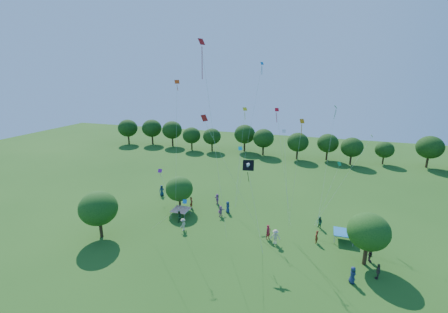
% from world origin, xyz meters
% --- Properties ---
extents(near_tree_west, '(4.43, 4.43, 5.72)m').
position_xyz_m(near_tree_west, '(-15.03, 12.77, 3.72)').
color(near_tree_west, '#422B19').
rests_on(near_tree_west, ground).
extents(near_tree_north, '(3.87, 3.87, 4.83)m').
position_xyz_m(near_tree_north, '(-9.52, 22.64, 3.08)').
color(near_tree_north, '#422B19').
rests_on(near_tree_north, ground).
extents(near_tree_east, '(4.11, 4.11, 5.58)m').
position_xyz_m(near_tree_east, '(14.25, 16.80, 3.72)').
color(near_tree_east, '#422B19').
rests_on(near_tree_east, ground).
extents(treeline, '(88.01, 8.77, 6.77)m').
position_xyz_m(treeline, '(-1.73, 55.43, 4.09)').
color(treeline, '#422B19').
rests_on(treeline, ground).
extents(tent_red_stripe, '(2.20, 2.20, 1.10)m').
position_xyz_m(tent_red_stripe, '(-8.29, 20.43, 1.04)').
color(tent_red_stripe, '#E6461B').
rests_on(tent_red_stripe, ground).
extents(tent_blue, '(2.20, 2.20, 1.10)m').
position_xyz_m(tent_blue, '(12.41, 20.90, 1.04)').
color(tent_blue, '#1A67AA').
rests_on(tent_blue, ground).
extents(crowd_person_0, '(0.71, 0.92, 1.64)m').
position_xyz_m(crowd_person_0, '(-2.61, 23.64, 0.82)').
color(crowd_person_0, navy).
rests_on(crowd_person_0, ground).
extents(crowd_person_1, '(0.51, 0.65, 1.54)m').
position_xyz_m(crowd_person_1, '(9.44, 19.40, 0.77)').
color(crowd_person_1, maroon).
rests_on(crowd_person_1, ground).
extents(crowd_person_2, '(0.87, 0.86, 1.61)m').
position_xyz_m(crowd_person_2, '(-7.85, 18.97, 0.80)').
color(crowd_person_2, '#204C26').
rests_on(crowd_person_2, ground).
extents(crowd_person_3, '(0.64, 1.11, 1.59)m').
position_xyz_m(crowd_person_3, '(-6.39, 17.18, 0.80)').
color(crowd_person_3, '#BCB097').
rests_on(crowd_person_3, ground).
extents(crowd_person_4, '(0.67, 1.02, 1.60)m').
position_xyz_m(crowd_person_4, '(15.17, 14.72, 0.80)').
color(crowd_person_4, '#3D3731').
rests_on(crowd_person_4, ground).
extents(crowd_person_5, '(1.32, 1.51, 1.59)m').
position_xyz_m(crowd_person_5, '(-4.94, 25.82, 0.80)').
color(crowd_person_5, '#A460A2').
rests_on(crowd_person_5, ground).
extents(crowd_person_6, '(0.94, 0.90, 1.71)m').
position_xyz_m(crowd_person_6, '(-14.42, 26.10, 0.86)').
color(crowd_person_6, '#1A304E').
rests_on(crowd_person_6, ground).
extents(crowd_person_7, '(0.76, 0.80, 1.81)m').
position_xyz_m(crowd_person_7, '(4.01, 18.46, 0.90)').
color(crowd_person_7, maroon).
rests_on(crowd_person_7, ground).
extents(crowd_person_8, '(0.82, 0.87, 1.58)m').
position_xyz_m(crowd_person_8, '(9.70, 23.00, 0.79)').
color(crowd_person_8, '#29613E').
rests_on(crowd_person_8, ground).
extents(crowd_person_9, '(1.20, 0.61, 1.78)m').
position_xyz_m(crowd_person_9, '(4.96, 17.72, 0.89)').
color(crowd_person_9, beige).
rests_on(crowd_person_9, ground).
extents(crowd_person_10, '(0.62, 1.07, 1.71)m').
position_xyz_m(crowd_person_10, '(14.83, 17.42, 0.86)').
color(crowd_person_10, '#433C36').
rests_on(crowd_person_10, ground).
extents(crowd_person_11, '(0.90, 1.51, 1.53)m').
position_xyz_m(crowd_person_11, '(-3.17, 22.22, 0.76)').
color(crowd_person_11, '#A05D8D').
rests_on(crowd_person_11, ground).
extents(crowd_person_12, '(0.69, 0.93, 1.68)m').
position_xyz_m(crowd_person_12, '(12.81, 13.33, 0.84)').
color(crowd_person_12, navy).
rests_on(crowd_person_12, ground).
extents(crowd_person_13, '(0.53, 0.71, 1.71)m').
position_xyz_m(crowd_person_13, '(-8.02, 23.34, 0.86)').
color(crowd_person_13, maroon).
rests_on(crowd_person_13, ground).
extents(pirate_kite, '(3.46, 5.00, 8.33)m').
position_xyz_m(pirate_kite, '(1.62, 17.73, 9.03)').
color(pirate_kite, black).
extents(red_high_kite, '(2.60, 1.05, 20.74)m').
position_xyz_m(red_high_kite, '(-1.96, 14.61, 17.82)').
color(red_high_kite, red).
extents(small_kite_0, '(4.18, 6.82, 14.08)m').
position_xyz_m(small_kite_0, '(-0.30, 12.86, 12.37)').
color(small_kite_0, red).
extents(small_kite_1, '(0.69, 1.87, 16.79)m').
position_xyz_m(small_kite_1, '(-8.85, 21.58, 14.40)').
color(small_kite_1, '#F0410C').
extents(small_kite_2, '(5.83, 4.99, 10.49)m').
position_xyz_m(small_kite_2, '(12.94, 24.44, 8.29)').
color(small_kite_2, '#ABD412').
extents(small_kite_3, '(1.29, 8.60, 13.49)m').
position_xyz_m(small_kite_3, '(10.27, 27.69, 11.63)').
color(small_kite_3, '#267916').
extents(small_kite_4, '(7.17, 5.48, 6.84)m').
position_xyz_m(small_kite_4, '(-4.05, 10.67, 6.03)').
color(small_kite_4, blue).
extents(small_kite_5, '(1.56, 0.53, 3.42)m').
position_xyz_m(small_kite_5, '(-13.93, 25.21, 4.23)').
color(small_kite_5, '#7C1685').
extents(small_kite_6, '(1.66, 2.29, 11.26)m').
position_xyz_m(small_kite_6, '(5.15, 21.36, 9.54)').
color(small_kite_6, silver).
extents(small_kite_7, '(0.59, 3.03, 7.76)m').
position_xyz_m(small_kite_7, '(-1.53, 25.58, 7.65)').
color(small_kite_7, '#0DB3D0').
extents(small_kite_8, '(2.92, 2.45, 13.69)m').
position_xyz_m(small_kite_8, '(4.38, 21.77, 11.62)').
color(small_kite_8, red).
extents(small_kite_9, '(1.00, 1.40, 13.10)m').
position_xyz_m(small_kite_9, '(6.82, 18.71, 11.45)').
color(small_kite_9, orange).
extents(small_kite_10, '(0.68, 3.15, 13.20)m').
position_xyz_m(small_kite_10, '(-1.02, 25.37, 11.78)').
color(small_kite_10, yellow).
extents(small_kite_11, '(2.38, 1.63, 7.79)m').
position_xyz_m(small_kite_11, '(10.88, 22.16, 7.56)').
color(small_kite_11, '#1A9344').
extents(small_kite_12, '(2.65, 2.98, 18.94)m').
position_xyz_m(small_kite_12, '(0.48, 24.83, 14.46)').
color(small_kite_12, '#1270B4').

